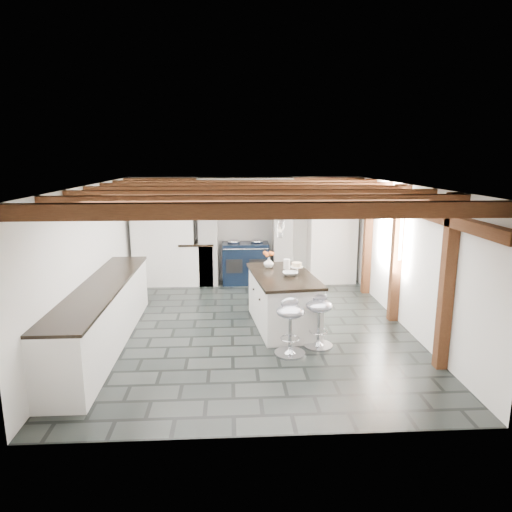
{
  "coord_description": "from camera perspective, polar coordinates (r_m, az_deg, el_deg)",
  "views": [
    {
      "loc": [
        -0.33,
        -7.04,
        2.73
      ],
      "look_at": [
        0.1,
        0.4,
        1.1
      ],
      "focal_mm": 32.0,
      "sensor_mm": 36.0,
      "label": 1
    }
  ],
  "objects": [
    {
      "name": "ground",
      "position": [
        7.55,
        -0.59,
        -8.84
      ],
      "size": [
        6.0,
        6.0,
        0.0
      ],
      "primitive_type": "plane",
      "color": "black",
      "rests_on": "ground"
    },
    {
      "name": "range_cooker",
      "position": [
        9.98,
        -1.32,
        -0.78
      ],
      "size": [
        1.0,
        0.63,
        0.99
      ],
      "color": "black",
      "rests_on": "ground"
    },
    {
      "name": "room_shell",
      "position": [
        8.62,
        -5.1,
        1.16
      ],
      "size": [
        6.0,
        6.03,
        6.0
      ],
      "color": "white",
      "rests_on": "ground"
    },
    {
      "name": "bar_stool_far",
      "position": [
        6.41,
        4.27,
        -8.03
      ],
      "size": [
        0.5,
        0.5,
        0.81
      ],
      "rotation": [
        0.0,
        0.0,
        0.31
      ],
      "color": "silver",
      "rests_on": "ground"
    },
    {
      "name": "kitchen_island",
      "position": [
        7.47,
        3.36,
        -5.46
      ],
      "size": [
        1.12,
        1.87,
        1.17
      ],
      "rotation": [
        0.0,
        0.0,
        0.12
      ],
      "color": "white",
      "rests_on": "ground"
    },
    {
      "name": "bar_stool_near",
      "position": [
        6.71,
        7.84,
        -7.22
      ],
      "size": [
        0.43,
        0.43,
        0.8
      ],
      "rotation": [
        0.0,
        0.0,
        0.05
      ],
      "color": "silver",
      "rests_on": "ground"
    }
  ]
}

